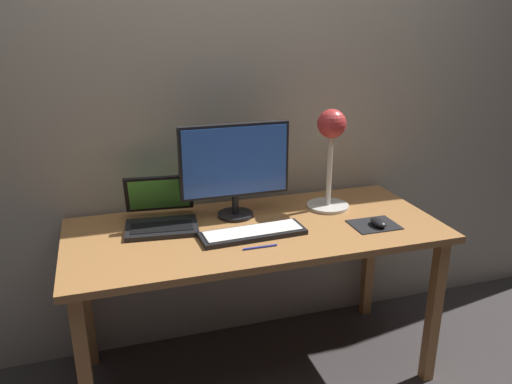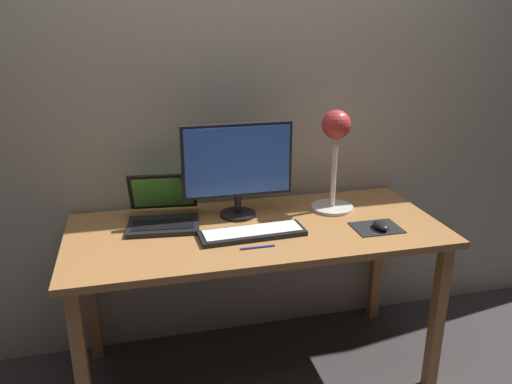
{
  "view_description": "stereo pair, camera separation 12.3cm",
  "coord_description": "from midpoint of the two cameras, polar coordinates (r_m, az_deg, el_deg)",
  "views": [
    {
      "loc": [
        -0.6,
        -1.93,
        1.61
      ],
      "look_at": [
        -0.02,
        -0.05,
        0.92
      ],
      "focal_mm": 35.82,
      "sensor_mm": 36.0,
      "label": 1
    },
    {
      "loc": [
        -0.48,
        -1.96,
        1.61
      ],
      "look_at": [
        -0.02,
        -0.05,
        0.92
      ],
      "focal_mm": 35.82,
      "sensor_mm": 36.0,
      "label": 2
    }
  ],
  "objects": [
    {
      "name": "desk",
      "position": [
        2.23,
        1.65,
        -5.87
      ],
      "size": [
        1.6,
        0.7,
        0.74
      ],
      "color": "#A8703D",
      "rests_on": "ground"
    },
    {
      "name": "mousepad",
      "position": [
        2.27,
        14.84,
        -3.89
      ],
      "size": [
        0.2,
        0.16,
        0.0
      ],
      "primitive_type": "cube",
      "color": "black",
      "rests_on": "desk"
    },
    {
      "name": "back_wall",
      "position": [
        2.43,
        -0.75,
        11.99
      ],
      "size": [
        4.8,
        0.06,
        2.6
      ],
      "primitive_type": "cube",
      "color": "#B2A893",
      "rests_on": "ground"
    },
    {
      "name": "ground_plane",
      "position": [
        2.58,
        1.51,
        -19.23
      ],
      "size": [
        4.8,
        4.8,
        0.0
      ],
      "primitive_type": "plane",
      "color": "#383333",
      "rests_on": "ground"
    },
    {
      "name": "pen",
      "position": [
        2.01,
        1.94,
        -6.2
      ],
      "size": [
        0.14,
        0.01,
        0.01
      ],
      "primitive_type": "cylinder",
      "rotation": [
        0.0,
        1.57,
        0.0
      ],
      "color": "#2633A5",
      "rests_on": "desk"
    },
    {
      "name": "monitor",
      "position": [
        2.24,
        -0.52,
        3.07
      ],
      "size": [
        0.49,
        0.16,
        0.43
      ],
      "color": "black",
      "rests_on": "desk"
    },
    {
      "name": "keyboard_main",
      "position": [
        2.12,
        1.26,
        -4.61
      ],
      "size": [
        0.45,
        0.16,
        0.03
      ],
      "color": "black",
      "rests_on": "desk"
    },
    {
      "name": "laptop",
      "position": [
        2.26,
        -8.8,
        -1.91
      ],
      "size": [
        0.33,
        0.33,
        0.21
      ],
      "color": "black",
      "rests_on": "desk"
    },
    {
      "name": "mouse",
      "position": [
        2.25,
        15.29,
        -3.63
      ],
      "size": [
        0.06,
        0.1,
        0.03
      ],
      "primitive_type": "ellipsoid",
      "color": "black",
      "rests_on": "mousepad"
    },
    {
      "name": "desk_lamp",
      "position": [
        2.34,
        10.35,
        5.3
      ],
      "size": [
        0.2,
        0.2,
        0.47
      ],
      "color": "beige",
      "rests_on": "desk"
    }
  ]
}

